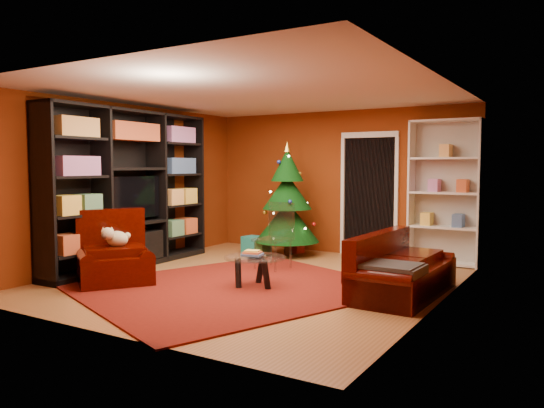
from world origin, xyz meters
The scene contains 18 objects.
floor centered at (0.00, 0.00, -0.03)m, with size 5.00×5.50×0.05m, color #955D30.
ceiling centered at (0.00, 0.00, 2.62)m, with size 5.00×5.50×0.05m, color silver.
wall_back centered at (0.00, 2.77, 1.30)m, with size 5.00×0.05×2.60m, color maroon.
wall_left centered at (-2.52, 0.00, 1.30)m, with size 0.05×5.50×2.60m, color maroon.
wall_right centered at (2.52, 0.00, 1.30)m, with size 0.05×5.50×2.60m, color maroon.
doorway centered at (0.60, 2.73, 1.05)m, with size 1.06×0.60×2.16m, color black, non-canonical shape.
rug centered at (0.00, -0.58, 0.01)m, with size 3.16×3.69×0.02m, color maroon.
media_unit centered at (-2.27, -0.18, 1.24)m, with size 0.49×3.22×2.47m, color black, non-canonical shape.
christmas_tree centered at (-0.66, 2.02, 0.99)m, with size 1.15×1.15×2.05m, color black, non-canonical shape.
gift_box_teal centered at (-1.30, 1.87, 0.16)m, with size 0.32×0.32×0.32m, color #19837E.
gift_box_green centered at (-1.05, 1.80, 0.12)m, with size 0.25×0.25×0.25m, color #265426.
gift_box_red centered at (-0.65, 2.37, 0.10)m, with size 0.21×0.21×0.21m, color #A2191A.
white_bookshelf centered at (1.95, 2.57, 1.17)m, with size 1.11×0.40×2.40m, color white, non-canonical shape.
armchair centered at (-1.57, -1.16, 0.40)m, with size 1.03×1.03×0.81m, color black, non-canonical shape.
dog centered at (-1.59, -1.09, 0.60)m, with size 0.40×0.30×0.26m, color beige, non-canonical shape.
sofa centered at (2.02, 0.22, 0.39)m, with size 1.82×0.82×0.78m, color black, non-canonical shape.
coffee_table centered at (0.22, -0.40, 0.21)m, with size 0.81×0.81×0.51m, color gray, non-canonical shape.
acrylic_chair centered at (-0.20, 0.75, 0.47)m, with size 0.48×0.52×0.94m, color #66605B, non-canonical shape.
Camera 1 is at (3.97, -6.18, 1.61)m, focal length 35.00 mm.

